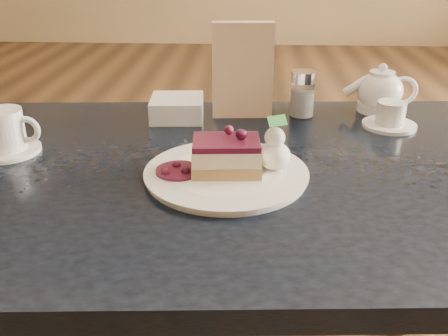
# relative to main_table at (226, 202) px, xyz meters

# --- Properties ---
(main_table) EXTENTS (1.22, 0.86, 0.73)m
(main_table) POSITION_rel_main_table_xyz_m (0.00, 0.00, 0.00)
(main_table) COLOR black
(main_table) RESTS_ON ground
(dessert_plate) EXTENTS (0.28, 0.28, 0.01)m
(dessert_plate) POSITION_rel_main_table_xyz_m (0.00, -0.05, 0.08)
(dessert_plate) COLOR white
(dessert_plate) RESTS_ON main_table
(cheesecake_slice) EXTENTS (0.12, 0.09, 0.06)m
(cheesecake_slice) POSITION_rel_main_table_xyz_m (0.00, -0.05, 0.12)
(cheesecake_slice) COLOR tan
(cheesecake_slice) RESTS_ON dessert_plate
(whipped_cream) EXTENTS (0.06, 0.06, 0.05)m
(whipped_cream) POSITION_rel_main_table_xyz_m (0.09, -0.03, 0.11)
(whipped_cream) COLOR white
(whipped_cream) RESTS_ON dessert_plate
(berry_sauce) EXTENTS (0.08, 0.08, 0.01)m
(berry_sauce) POSITION_rel_main_table_xyz_m (-0.08, -0.06, 0.09)
(berry_sauce) COLOR #3A0C1C
(berry_sauce) RESTS_ON dessert_plate
(coffee_set) EXTENTS (0.14, 0.13, 0.09)m
(coffee_set) POSITION_rel_main_table_xyz_m (-0.42, 0.04, 0.11)
(coffee_set) COLOR white
(coffee_set) RESTS_ON main_table
(tea_set) EXTENTS (0.16, 0.22, 0.10)m
(tea_set) POSITION_rel_main_table_xyz_m (0.35, 0.31, 0.12)
(tea_set) COLOR white
(tea_set) RESTS_ON main_table
(menu_card) EXTENTS (0.14, 0.04, 0.21)m
(menu_card) POSITION_rel_main_table_xyz_m (0.02, 0.28, 0.18)
(menu_card) COLOR beige
(menu_card) RESTS_ON main_table
(sugar_shaker) EXTENTS (0.06, 0.06, 0.11)m
(sugar_shaker) POSITION_rel_main_table_xyz_m (0.16, 0.28, 0.13)
(sugar_shaker) COLOR white
(sugar_shaker) RESTS_ON main_table
(napkin_stack) EXTENTS (0.12, 0.12, 0.05)m
(napkin_stack) POSITION_rel_main_table_xyz_m (-0.13, 0.26, 0.10)
(napkin_stack) COLOR white
(napkin_stack) RESTS_ON main_table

